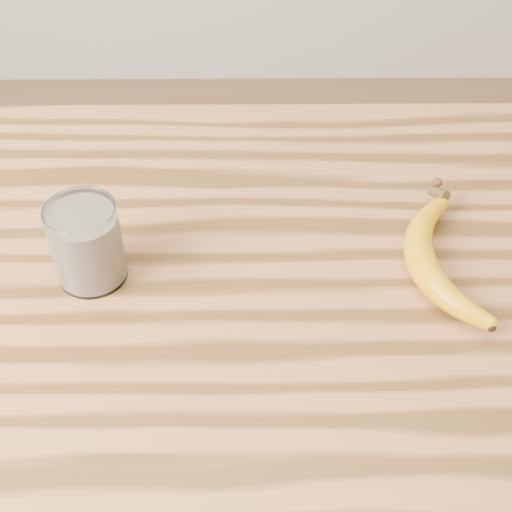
{
  "coord_description": "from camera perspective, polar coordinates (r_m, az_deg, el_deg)",
  "views": [
    {
      "loc": [
        0.11,
        -0.6,
        1.54
      ],
      "look_at": [
        0.12,
        0.02,
        0.93
      ],
      "focal_mm": 50.0,
      "sensor_mm": 36.0,
      "label": 1
    }
  ],
  "objects": [
    {
      "name": "table",
      "position": [
        0.98,
        -6.97,
        -7.48
      ],
      "size": [
        1.2,
        0.8,
        0.9
      ],
      "color": "#A96A3A",
      "rests_on": "ground"
    },
    {
      "name": "smoothie_glass",
      "position": [
        0.87,
        -13.38,
        0.92
      ],
      "size": [
        0.09,
        0.09,
        0.11
      ],
      "color": "white",
      "rests_on": "table"
    },
    {
      "name": "banana",
      "position": [
        0.9,
        12.99,
        -0.4
      ],
      "size": [
        0.14,
        0.32,
        0.04
      ],
      "primitive_type": null,
      "rotation": [
        0.0,
        0.0,
        0.07
      ],
      "color": "orange",
      "rests_on": "table"
    }
  ]
}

